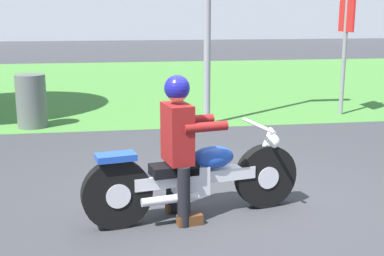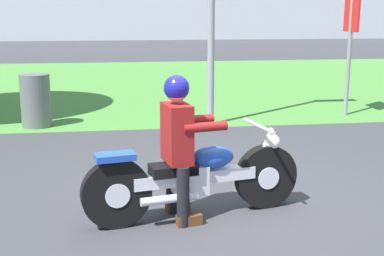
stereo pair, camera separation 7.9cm
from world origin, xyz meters
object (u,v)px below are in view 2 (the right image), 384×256
at_px(motorcycle_lead, 196,178).
at_px(trash_can, 36,101).
at_px(rider_lead, 179,137).
at_px(sign_banner, 351,25).

xyz_separation_m(motorcycle_lead, trash_can, (-2.18, 4.37, 0.06)).
bearing_deg(rider_lead, trash_can, 103.30).
bearing_deg(trash_can, rider_lead, -65.46).
bearing_deg(sign_banner, motorcycle_lead, -128.23).
bearing_deg(rider_lead, sign_banner, 39.47).
height_order(rider_lead, sign_banner, sign_banner).
xyz_separation_m(rider_lead, sign_banner, (3.80, 4.64, 0.90)).
xyz_separation_m(motorcycle_lead, sign_banner, (3.63, 4.61, 1.33)).
bearing_deg(sign_banner, rider_lead, -129.29).
distance_m(motorcycle_lead, trash_can, 4.88).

